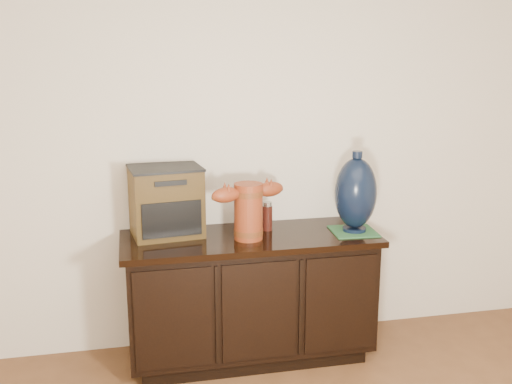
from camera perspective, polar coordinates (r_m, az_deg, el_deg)
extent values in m
plane|color=silver|center=(3.57, -1.48, 5.52)|extent=(4.50, 0.00, 4.50)
cube|color=black|center=(3.71, -0.56, -14.75)|extent=(1.29, 0.45, 0.08)
cube|color=black|center=(3.55, -0.58, -9.63)|extent=(1.40, 0.50, 0.64)
cube|color=black|center=(3.43, -0.59, -4.44)|extent=(1.46, 0.56, 0.03)
cube|color=black|center=(3.26, -7.88, -11.94)|extent=(0.41, 0.01, 0.56)
cube|color=black|center=(3.32, 0.33, -11.32)|extent=(0.41, 0.01, 0.56)
cube|color=black|center=(3.44, 8.06, -10.53)|extent=(0.41, 0.01, 0.56)
cylinder|color=#8E3919|center=(3.32, -0.73, -1.87)|extent=(0.20, 0.20, 0.32)
cylinder|color=#3D190B|center=(3.36, -0.73, -3.79)|extent=(0.21, 0.21, 0.03)
cylinder|color=#3D190B|center=(3.30, -0.74, -0.09)|extent=(0.21, 0.21, 0.03)
ellipsoid|color=#8E3919|center=(3.23, -2.88, -0.28)|extent=(0.19, 0.13, 0.08)
ellipsoid|color=#8E3919|center=(3.36, 1.32, 0.27)|extent=(0.19, 0.13, 0.08)
cube|color=#412D10|center=(3.43, -8.56, -0.95)|extent=(0.42, 0.35, 0.38)
cube|color=black|center=(3.30, -8.00, -2.61)|extent=(0.33, 0.05, 0.20)
cube|color=black|center=(3.39, -8.68, 2.30)|extent=(0.43, 0.36, 0.01)
cube|color=#285A32|center=(3.54, 9.26, -3.71)|extent=(0.27, 0.27, 0.01)
cylinder|color=black|center=(3.54, 9.34, -3.49)|extent=(0.14, 0.14, 0.02)
ellipsoid|color=black|center=(3.48, 9.48, -0.11)|extent=(0.25, 0.25, 0.41)
cylinder|color=black|center=(3.43, 9.62, 3.54)|extent=(0.06, 0.06, 0.04)
cylinder|color=#53170E|center=(3.51, 1.09, -2.50)|extent=(0.06, 0.06, 0.15)
cylinder|color=silver|center=(3.48, 1.09, -1.15)|extent=(0.05, 0.05, 0.02)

